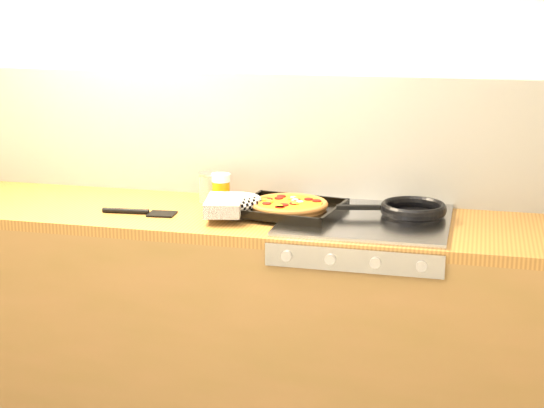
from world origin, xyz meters
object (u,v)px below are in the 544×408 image
(pizza_on_tray, at_px, (272,205))
(tomato_can, at_px, (210,187))
(frying_pan, at_px, (412,210))
(juice_glass, at_px, (221,189))

(pizza_on_tray, height_order, tomato_can, tomato_can)
(frying_pan, bearing_deg, pizza_on_tray, -171.77)
(tomato_can, bearing_deg, juice_glass, -21.05)
(tomato_can, bearing_deg, frying_pan, -5.36)
(frying_pan, relative_size, tomato_can, 3.56)
(tomato_can, distance_m, juice_glass, 0.06)
(frying_pan, distance_m, tomato_can, 0.81)
(juice_glass, bearing_deg, frying_pan, -4.14)
(pizza_on_tray, bearing_deg, juice_glass, 151.66)
(pizza_on_tray, distance_m, frying_pan, 0.52)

